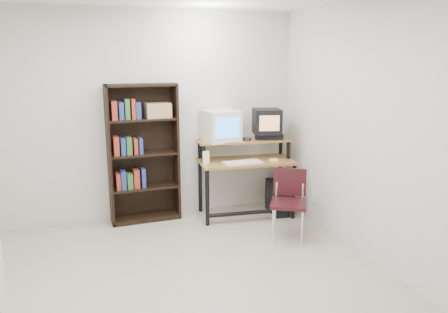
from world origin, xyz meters
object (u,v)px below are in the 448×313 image
object	(u,v)px
crt_monitor	(221,126)
crt_tv	(267,121)
pc_tower	(278,197)
computer_desk	(246,163)
bookshelf	(143,151)
school_chair	(289,197)

from	to	relation	value
crt_monitor	crt_tv	size ratio (longest dim) A/B	1.17
crt_monitor	pc_tower	world-z (taller)	crt_monitor
computer_desk	crt_monitor	size ratio (longest dim) A/B	2.63
crt_monitor	pc_tower	xyz separation A→B (m)	(0.72, -0.22, -0.96)
crt_tv	bookshelf	size ratio (longest dim) A/B	0.24
pc_tower	bookshelf	size ratio (longest dim) A/B	0.26
computer_desk	school_chair	distance (m)	0.89
pc_tower	school_chair	xyz separation A→B (m)	(-0.22, -0.77, 0.27)
computer_desk	pc_tower	distance (m)	0.65
school_chair	bookshelf	xyz separation A→B (m)	(-1.48, 1.07, 0.40)
computer_desk	crt_tv	distance (m)	0.61
pc_tower	school_chair	bearing A→B (deg)	-100.91
crt_tv	school_chair	world-z (taller)	crt_tv
crt_tv	pc_tower	xyz separation A→B (m)	(0.12, -0.13, -1.00)
crt_monitor	school_chair	size ratio (longest dim) A/B	0.60
crt_monitor	bookshelf	world-z (taller)	bookshelf
crt_tv	pc_tower	world-z (taller)	crt_tv
pc_tower	bookshelf	distance (m)	1.86
bookshelf	crt_monitor	bearing A→B (deg)	-6.91
pc_tower	computer_desk	bearing A→B (deg)	176.55
crt_monitor	crt_tv	world-z (taller)	crt_tv
crt_tv	school_chair	bearing A→B (deg)	-83.87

